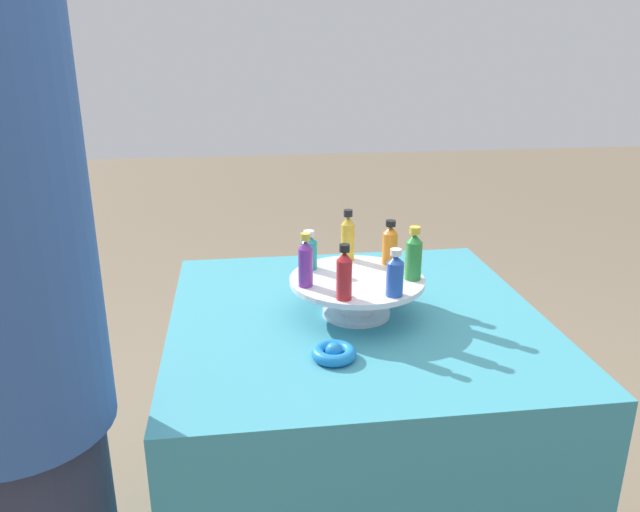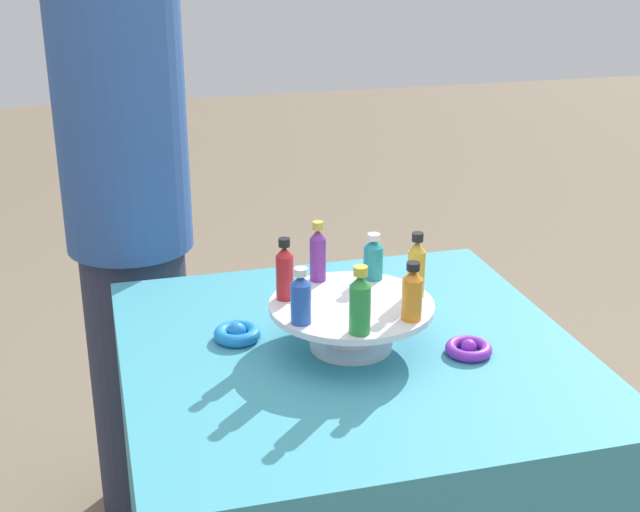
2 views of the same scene
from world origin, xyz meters
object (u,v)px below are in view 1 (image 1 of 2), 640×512
(display_stand, at_px, (357,289))
(bottle_purple, at_px, (306,262))
(person_figure, at_px, (6,340))
(bottle_green, at_px, (414,255))
(bottle_blue, at_px, (395,274))
(bottle_orange, at_px, (390,244))
(ribbon_bow_purple, at_px, (373,277))
(bottle_gold, at_px, (346,237))
(bottle_red, at_px, (344,274))
(ribbon_bow_blue, at_px, (334,353))
(bottle_teal, at_px, (309,251))

(display_stand, distance_m, bottle_purple, 0.15)
(bottle_purple, distance_m, person_figure, 0.59)
(bottle_green, relative_size, bottle_purple, 1.01)
(bottle_blue, xyz_separation_m, bottle_orange, (-0.19, 0.04, 0.00))
(ribbon_bow_purple, bearing_deg, bottle_gold, -49.09)
(bottle_red, distance_m, bottle_orange, 0.24)
(ribbon_bow_blue, bearing_deg, person_figure, -73.08)
(bottle_orange, height_order, ribbon_bow_blue, bottle_orange)
(bottle_green, bearing_deg, bottle_red, -61.99)
(ribbon_bow_purple, relative_size, person_figure, 0.05)
(bottle_blue, height_order, bottle_orange, bottle_orange)
(bottle_orange, bearing_deg, bottle_blue, -10.56)
(bottle_teal, bearing_deg, bottle_blue, 40.86)
(bottle_gold, bearing_deg, bottle_red, -10.56)
(bottle_green, bearing_deg, display_stand, -100.56)
(ribbon_bow_purple, distance_m, ribbon_bow_blue, 0.43)
(bottle_green, distance_m, bottle_gold, 0.19)
(bottle_blue, xyz_separation_m, bottle_teal, (-0.18, -0.16, -0.00))
(bottle_green, height_order, person_figure, person_figure)
(bottle_blue, height_order, ribbon_bow_blue, bottle_blue)
(bottle_blue, bearing_deg, bottle_orange, 169.44)
(display_stand, height_order, bottle_blue, bottle_blue)
(bottle_red, relative_size, person_figure, 0.07)
(bottle_gold, xyz_separation_m, ribbon_bow_purple, (-0.08, 0.09, -0.13))
(bottle_purple, xyz_separation_m, ribbon_bow_purple, (-0.23, 0.20, -0.13))
(bottle_gold, distance_m, bottle_purple, 0.19)
(bottle_blue, bearing_deg, bottle_teal, -139.14)
(bottle_blue, relative_size, bottle_purple, 0.85)
(bottle_purple, bearing_deg, display_stand, 105.15)
(bottle_orange, relative_size, ribbon_bow_blue, 1.20)
(bottle_gold, xyz_separation_m, person_figure, (0.48, -0.61, 0.01))
(bottle_red, height_order, person_figure, person_figure)
(bottle_blue, bearing_deg, ribbon_bow_blue, -57.30)
(bottle_red, xyz_separation_m, bottle_purple, (-0.08, -0.07, 0.00))
(display_stand, height_order, bottle_teal, bottle_teal)
(bottle_orange, height_order, person_figure, person_figure)
(bottle_blue, distance_m, ribbon_bow_purple, 0.33)
(display_stand, xyz_separation_m, ribbon_bow_blue, (0.20, -0.08, -0.05))
(bottle_blue, height_order, ribbon_bow_purple, bottle_blue)
(bottle_green, xyz_separation_m, bottle_teal, (-0.09, -0.22, -0.01))
(display_stand, xyz_separation_m, ribbon_bow_purple, (-0.20, 0.08, -0.05))
(bottle_red, xyz_separation_m, bottle_orange, (-0.19, 0.14, -0.01))
(bottle_orange, bearing_deg, bottle_green, 15.15)
(ribbon_bow_blue, bearing_deg, ribbon_bow_purple, 157.46)
(bottle_blue, xyz_separation_m, ribbon_bow_blue, (0.09, -0.14, -0.12))
(bottle_red, bearing_deg, bottle_teal, -164.85)
(ribbon_bow_blue, bearing_deg, bottle_blue, 122.70)
(display_stand, bearing_deg, bottle_gold, -177.71)
(bottle_teal, bearing_deg, ribbon_bow_blue, 3.53)
(display_stand, relative_size, bottle_teal, 3.31)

